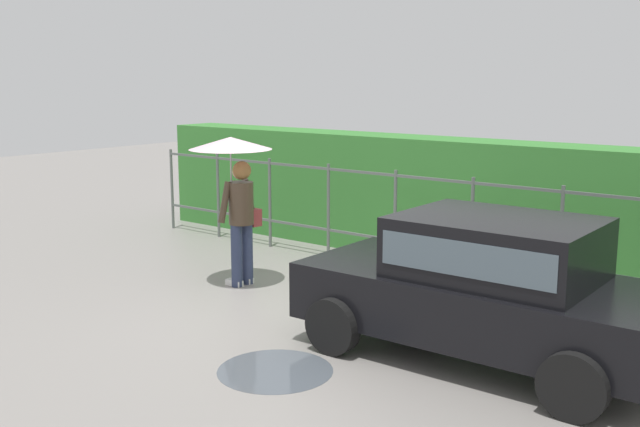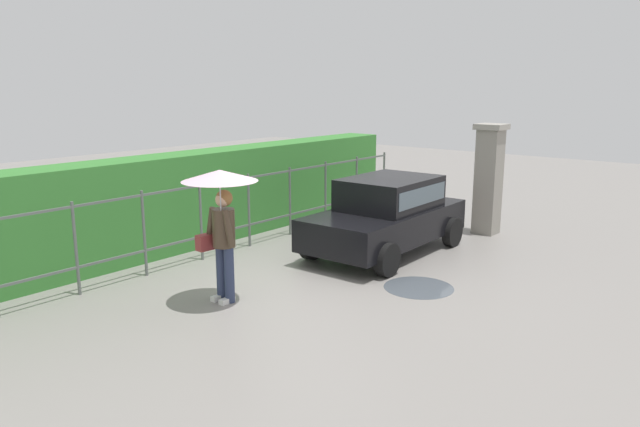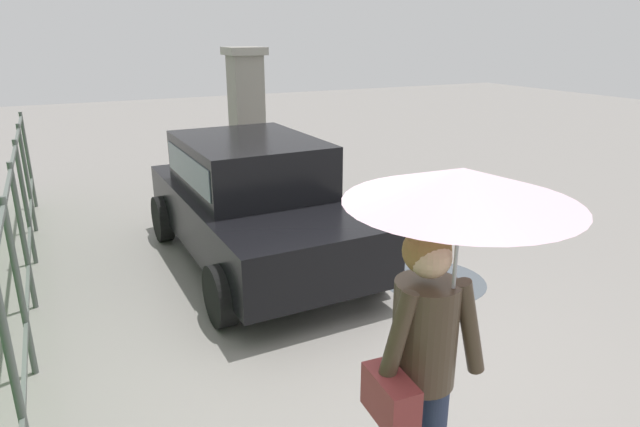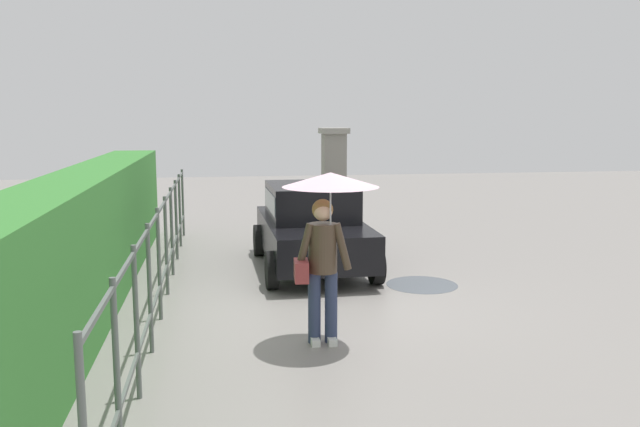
% 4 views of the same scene
% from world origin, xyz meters
% --- Properties ---
extents(ground_plane, '(40.00, 40.00, 0.00)m').
position_xyz_m(ground_plane, '(0.00, 0.00, 0.00)').
color(ground_plane, gray).
extents(car, '(3.77, 1.92, 1.48)m').
position_xyz_m(car, '(2.13, 0.07, 0.80)').
color(car, black).
rests_on(car, ground).
extents(pedestrian, '(1.12, 1.12, 2.05)m').
position_xyz_m(pedestrian, '(-1.78, 0.45, 1.55)').
color(pedestrian, '#2D3856').
rests_on(pedestrian, ground).
extents(fence_section, '(11.24, 0.05, 1.50)m').
position_xyz_m(fence_section, '(0.10, 2.47, 0.83)').
color(fence_section, '#59605B').
rests_on(fence_section, ground).
extents(hedge_row, '(12.19, 0.90, 1.90)m').
position_xyz_m(hedge_row, '(0.10, 3.53, 0.95)').
color(hedge_row, '#387F33').
rests_on(hedge_row, ground).
extents(puddle_near, '(1.14, 1.14, 0.00)m').
position_xyz_m(puddle_near, '(0.68, -1.51, 0.00)').
color(puddle_near, '#4C545B').
rests_on(puddle_near, ground).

